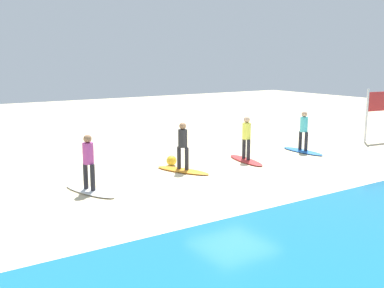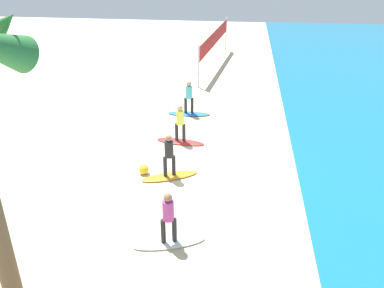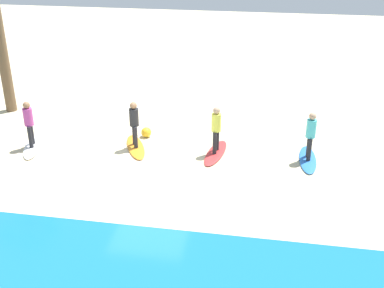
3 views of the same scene
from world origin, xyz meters
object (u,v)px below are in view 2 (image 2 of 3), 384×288
at_px(surfboard_orange, 170,176).
at_px(volleyball_net, 214,40).
at_px(surfer_blue, 189,95).
at_px(beach_ball, 144,169).
at_px(surfboard_blue, 189,114).
at_px(surfboard_white, 169,242).
at_px(surfer_white, 168,215).
at_px(surfer_orange, 169,152).
at_px(surfboard_red, 180,142).
at_px(surfer_red, 180,120).

bearing_deg(surfboard_orange, volleyball_net, 63.51).
distance_m(surfer_blue, volleyball_net, 8.61).
distance_m(surfer_blue, beach_ball, 5.99).
height_order(surfboard_blue, volleyball_net, volleyball_net).
xyz_separation_m(surfboard_blue, surfboard_white, (9.61, 0.64, 0.00)).
distance_m(surfboard_blue, surfer_white, 9.68).
height_order(surfer_orange, surfer_white, same).
relative_size(surfboard_white, beach_ball, 5.58).
bearing_deg(surfer_white, surfer_blue, -176.19).
xyz_separation_m(surfer_blue, surfboard_red, (3.12, 0.03, -0.99)).
bearing_deg(beach_ball, surfer_red, 160.28).
relative_size(surfboard_orange, volleyball_net, 0.23).
bearing_deg(surfer_blue, surfboard_white, 3.81).
relative_size(surfer_orange, volleyball_net, 0.18).
relative_size(surfboard_blue, volleyball_net, 0.23).
bearing_deg(surfboard_white, volleyball_net, 72.21).
bearing_deg(surfer_blue, surfer_white, 3.81).
bearing_deg(surfboard_white, surfer_blue, 75.97).
bearing_deg(surfboard_orange, beach_ball, 148.09).
height_order(surfboard_orange, surfboard_white, same).
distance_m(surfer_blue, surfer_red, 3.12).
distance_m(surfboard_blue, volleyball_net, 8.75).
height_order(surfer_blue, volleyball_net, volleyball_net).
bearing_deg(surfer_blue, surfer_red, 0.49).
xyz_separation_m(surfboard_white, volleyball_net, (-18.16, -0.01, 1.74)).
relative_size(surfer_white, volleyball_net, 0.18).
height_order(surfboard_red, surfboard_white, same).
bearing_deg(surfer_orange, surfboard_white, 9.33).
height_order(surfer_red, surfer_orange, same).
distance_m(surfboard_red, surfer_white, 6.59).
xyz_separation_m(surfer_blue, surfer_white, (9.61, 0.64, 0.00)).
distance_m(surfer_orange, surfboard_white, 3.80).
height_order(surfboard_white, volleyball_net, volleyball_net).
bearing_deg(surfboard_white, surfer_orange, 81.49).
height_order(surfer_white, volleyball_net, volleyball_net).
bearing_deg(surfer_blue, surfboard_blue, 0.00).
xyz_separation_m(surfboard_white, surfer_white, (0.00, 0.00, 0.99)).
distance_m(surfboard_blue, beach_ball, 5.93).
height_order(surfer_orange, beach_ball, surfer_orange).
bearing_deg(surfboard_orange, surfer_red, 66.18).
relative_size(surfboard_orange, surfer_orange, 1.28).
relative_size(surfboard_orange, surfer_white, 1.28).
bearing_deg(surfboard_white, surfboard_red, 77.57).
bearing_deg(volleyball_net, surfboard_blue, -4.19).
relative_size(surfboard_white, volleyball_net, 0.23).
bearing_deg(surfboard_blue, surfboard_orange, -90.40).
xyz_separation_m(surfboard_orange, beach_ball, (-0.13, -1.00, 0.14)).
height_order(surfboard_orange, beach_ball, beach_ball).
distance_m(surfer_orange, surfer_white, 3.67).
xyz_separation_m(surfer_red, beach_ball, (2.73, -0.98, -0.85)).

